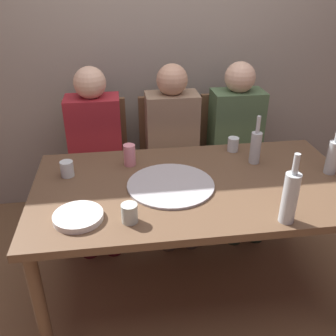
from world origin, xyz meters
The scene contains 18 objects.
ground_plane centered at (0.00, 0.00, 0.00)m, with size 8.00×8.00×0.00m, color brown.
back_wall centered at (0.00, 1.16, 1.30)m, with size 6.00×0.10×2.60m, color gray.
dining_table centered at (0.00, 0.00, 0.66)m, with size 1.65×0.89×0.73m.
pizza_tray centered at (-0.12, -0.01, 0.74)m, with size 0.45×0.45×0.01m, color #ADADB2.
wine_bottle centered at (0.39, 0.18, 0.83)m, with size 0.06×0.06×0.28m.
beer_bottle centered at (0.75, 0.01, 0.83)m, with size 0.06×0.06×0.28m.
water_bottle centered at (0.33, -0.38, 0.86)m, with size 0.07×0.07×0.33m.
tumbler_near centered at (-0.65, 0.17, 0.77)m, with size 0.07×0.07×0.08m, color silver.
tumbler_far centered at (0.31, 0.35, 0.77)m, with size 0.07×0.07×0.08m, color silver.
wine_glass centered at (-0.34, -0.29, 0.77)m, with size 0.07×0.07×0.09m, color #B7C6BC.
soda_can centered at (-0.32, 0.25, 0.79)m, with size 0.07×0.07×0.12m, color pink.
plate_stack centered at (-0.57, -0.24, 0.74)m, with size 0.22×0.22×0.03m, color white.
chair_left centered at (-0.53, 0.84, 0.51)m, with size 0.44×0.44×0.90m.
chair_middle centered at (0.00, 0.84, 0.51)m, with size 0.44×0.44×0.90m.
chair_right centered at (0.47, 0.84, 0.51)m, with size 0.44×0.44×0.90m.
guest_in_sweater centered at (-0.53, 0.69, 0.64)m, with size 0.36×0.56×1.17m.
guest_in_beanie centered at (0.00, 0.69, 0.64)m, with size 0.36×0.56×1.17m.
guest_by_wall centered at (0.47, 0.69, 0.64)m, with size 0.36×0.56×1.17m.
Camera 1 is at (-0.36, -1.62, 1.70)m, focal length 39.54 mm.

